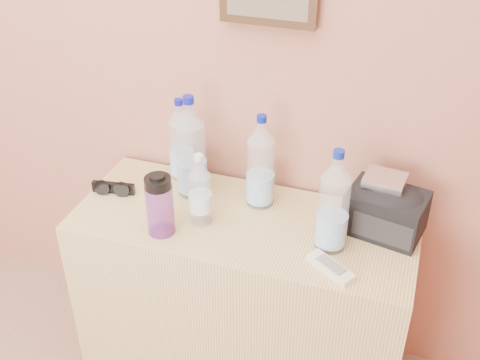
% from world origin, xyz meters
% --- Properties ---
extents(dresser, '(1.12, 0.46, 0.70)m').
position_xyz_m(dresser, '(0.51, 1.75, 0.35)').
color(dresser, '#AA8059').
rests_on(dresser, ground).
extents(pet_large_a, '(0.10, 0.10, 0.36)m').
position_xyz_m(pet_large_a, '(0.29, 1.85, 0.86)').
color(pet_large_a, silver).
rests_on(pet_large_a, dresser).
extents(pet_large_b, '(0.08, 0.08, 0.30)m').
position_xyz_m(pet_large_b, '(0.22, 1.93, 0.83)').
color(pet_large_b, white).
rests_on(pet_large_b, dresser).
extents(pet_large_c, '(0.09, 0.09, 0.33)m').
position_xyz_m(pet_large_c, '(0.53, 1.86, 0.84)').
color(pet_large_c, silver).
rests_on(pet_large_c, dresser).
extents(pet_large_d, '(0.09, 0.09, 0.34)m').
position_xyz_m(pet_large_d, '(0.80, 1.71, 0.85)').
color(pet_large_d, silver).
rests_on(pet_large_d, dresser).
extents(pet_small, '(0.07, 0.07, 0.25)m').
position_xyz_m(pet_small, '(0.38, 1.70, 0.81)').
color(pet_small, white).
rests_on(pet_small, dresser).
extents(nalgene_bottle, '(0.09, 0.09, 0.21)m').
position_xyz_m(nalgene_bottle, '(0.28, 1.61, 0.80)').
color(nalgene_bottle, purple).
rests_on(nalgene_bottle, dresser).
extents(sunglasses, '(0.16, 0.08, 0.04)m').
position_xyz_m(sunglasses, '(0.03, 1.76, 0.72)').
color(sunglasses, black).
rests_on(sunglasses, dresser).
extents(ac_remote, '(0.16, 0.13, 0.02)m').
position_xyz_m(ac_remote, '(0.83, 1.60, 0.71)').
color(ac_remote, silver).
rests_on(ac_remote, dresser).
extents(toiletry_bag, '(0.26, 0.21, 0.16)m').
position_xyz_m(toiletry_bag, '(0.95, 1.84, 0.78)').
color(toiletry_bag, black).
rests_on(toiletry_bag, dresser).
extents(foil_packet, '(0.13, 0.12, 0.03)m').
position_xyz_m(foil_packet, '(0.93, 1.86, 0.87)').
color(foil_packet, silver).
rests_on(foil_packet, toiletry_bag).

